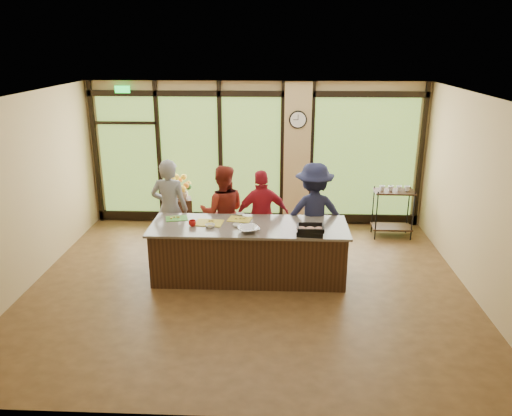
# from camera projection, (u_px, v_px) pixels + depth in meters

# --- Properties ---
(floor) EXTENTS (7.00, 7.00, 0.00)m
(floor) POSITION_uv_depth(u_px,v_px,m) (248.00, 285.00, 8.08)
(floor) COLOR #4D341B
(floor) RESTS_ON ground
(ceiling) EXTENTS (7.00, 7.00, 0.00)m
(ceiling) POSITION_uv_depth(u_px,v_px,m) (247.00, 96.00, 7.13)
(ceiling) COLOR silver
(ceiling) RESTS_ON back_wall
(back_wall) EXTENTS (7.00, 0.00, 7.00)m
(back_wall) POSITION_uv_depth(u_px,v_px,m) (256.00, 154.00, 10.45)
(back_wall) COLOR tan
(back_wall) RESTS_ON floor
(left_wall) EXTENTS (0.00, 6.00, 6.00)m
(left_wall) POSITION_uv_depth(u_px,v_px,m) (23.00, 194.00, 7.76)
(left_wall) COLOR tan
(left_wall) RESTS_ON floor
(right_wall) EXTENTS (0.00, 6.00, 6.00)m
(right_wall) POSITION_uv_depth(u_px,v_px,m) (481.00, 200.00, 7.46)
(right_wall) COLOR tan
(right_wall) RESTS_ON floor
(window_wall) EXTENTS (6.90, 0.12, 3.00)m
(window_wall) POSITION_uv_depth(u_px,v_px,m) (264.00, 160.00, 10.43)
(window_wall) COLOR tan
(window_wall) RESTS_ON floor
(island_base) EXTENTS (3.10, 1.00, 0.88)m
(island_base) POSITION_uv_depth(u_px,v_px,m) (249.00, 252.00, 8.23)
(island_base) COLOR #321D10
(island_base) RESTS_ON floor
(countertop) EXTENTS (3.20, 1.10, 0.04)m
(countertop) POSITION_uv_depth(u_px,v_px,m) (249.00, 226.00, 8.08)
(countertop) COLOR slate
(countertop) RESTS_ON island_base
(wall_clock) EXTENTS (0.36, 0.04, 0.36)m
(wall_clock) POSITION_uv_depth(u_px,v_px,m) (298.00, 120.00, 10.05)
(wall_clock) COLOR black
(wall_clock) RESTS_ON window_wall
(cook_left) EXTENTS (0.71, 0.50, 1.83)m
(cook_left) POSITION_uv_depth(u_px,v_px,m) (170.00, 209.00, 8.85)
(cook_left) COLOR slate
(cook_left) RESTS_ON floor
(cook_midleft) EXTENTS (0.88, 0.71, 1.71)m
(cook_midleft) POSITION_uv_depth(u_px,v_px,m) (223.00, 212.00, 8.90)
(cook_midleft) COLOR maroon
(cook_midleft) RESTS_ON floor
(cook_midright) EXTENTS (1.04, 0.63, 1.66)m
(cook_midright) POSITION_uv_depth(u_px,v_px,m) (262.00, 216.00, 8.76)
(cook_midright) COLOR #A51927
(cook_midright) RESTS_ON floor
(cook_right) EXTENTS (1.23, 0.79, 1.80)m
(cook_right) POSITION_uv_depth(u_px,v_px,m) (314.00, 214.00, 8.68)
(cook_right) COLOR #1A1D3B
(cook_right) RESTS_ON floor
(roasting_pan) EXTENTS (0.44, 0.36, 0.07)m
(roasting_pan) POSITION_uv_depth(u_px,v_px,m) (310.00, 232.00, 7.68)
(roasting_pan) COLOR black
(roasting_pan) RESTS_ON countertop
(mixing_bowl) EXTENTS (0.43, 0.43, 0.08)m
(mixing_bowl) POSITION_uv_depth(u_px,v_px,m) (249.00, 230.00, 7.78)
(mixing_bowl) COLOR silver
(mixing_bowl) RESTS_ON countertop
(cutting_board_left) EXTENTS (0.42, 0.35, 0.01)m
(cutting_board_left) POSITION_uv_depth(u_px,v_px,m) (177.00, 218.00, 8.37)
(cutting_board_left) COLOR green
(cutting_board_left) RESTS_ON countertop
(cutting_board_center) EXTENTS (0.47, 0.37, 0.01)m
(cutting_board_center) POSITION_uv_depth(u_px,v_px,m) (209.00, 223.00, 8.16)
(cutting_board_center) COLOR gold
(cutting_board_center) RESTS_ON countertop
(cutting_board_right) EXTENTS (0.43, 0.35, 0.01)m
(cutting_board_right) POSITION_uv_depth(u_px,v_px,m) (240.00, 219.00, 8.33)
(cutting_board_right) COLOR gold
(cutting_board_right) RESTS_ON countertop
(prep_bowl_near) EXTENTS (0.20, 0.20, 0.05)m
(prep_bowl_near) POSITION_uv_depth(u_px,v_px,m) (210.00, 226.00, 7.98)
(prep_bowl_near) COLOR white
(prep_bowl_near) RESTS_ON countertop
(prep_bowl_mid) EXTENTS (0.15, 0.15, 0.04)m
(prep_bowl_mid) POSITION_uv_depth(u_px,v_px,m) (237.00, 225.00, 8.01)
(prep_bowl_mid) COLOR white
(prep_bowl_mid) RESTS_ON countertop
(prep_bowl_far) EXTENTS (0.15, 0.15, 0.03)m
(prep_bowl_far) POSITION_uv_depth(u_px,v_px,m) (240.00, 214.00, 8.54)
(prep_bowl_far) COLOR white
(prep_bowl_far) RESTS_ON countertop
(red_ramekin) EXTENTS (0.16, 0.16, 0.10)m
(red_ramekin) POSITION_uv_depth(u_px,v_px,m) (192.00, 223.00, 8.03)
(red_ramekin) COLOR #A61210
(red_ramekin) RESTS_ON countertop
(flower_stand) EXTENTS (0.44, 0.44, 0.73)m
(flower_stand) POSITION_uv_depth(u_px,v_px,m) (183.00, 216.00, 10.19)
(flower_stand) COLOR #321D10
(flower_stand) RESTS_ON floor
(flower_vase) EXTENTS (0.32, 0.32, 0.27)m
(flower_vase) POSITION_uv_depth(u_px,v_px,m) (182.00, 192.00, 10.03)
(flower_vase) COLOR #8D6F4D
(flower_vase) RESTS_ON flower_stand
(bar_cart) EXTENTS (0.78, 0.46, 1.06)m
(bar_cart) POSITION_uv_depth(u_px,v_px,m) (393.00, 206.00, 9.91)
(bar_cart) COLOR #321D10
(bar_cart) RESTS_ON floor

